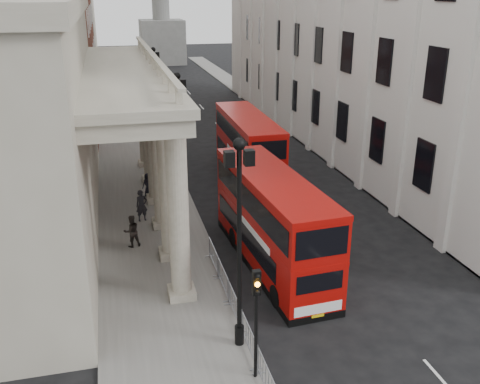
{
  "coord_description": "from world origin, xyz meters",
  "views": [
    {
      "loc": [
        -4.77,
        -13.03,
        13.11
      ],
      "look_at": [
        1.64,
        12.99,
        2.98
      ],
      "focal_mm": 40.0,
      "sensor_mm": 36.0,
      "label": 1
    }
  ],
  "objects_px": {
    "bus_near": "(272,219)",
    "pedestrian_a": "(142,206)",
    "pedestrian_c": "(148,185)",
    "lamp_post_north": "(155,87)",
    "bus_far": "(248,147)",
    "pedestrian_b": "(132,231)",
    "lamp_post_mid": "(179,129)",
    "traffic_light": "(256,305)",
    "lamp_post_south": "(239,233)"
  },
  "relations": [
    {
      "from": "lamp_post_north",
      "to": "pedestrian_c",
      "type": "relative_size",
      "value": 5.21
    },
    {
      "from": "lamp_post_north",
      "to": "bus_near",
      "type": "bearing_deg",
      "value": -82.91
    },
    {
      "from": "bus_near",
      "to": "bus_far",
      "type": "distance_m",
      "value": 13.23
    },
    {
      "from": "lamp_post_north",
      "to": "traffic_light",
      "type": "distance_m",
      "value": 34.07
    },
    {
      "from": "pedestrian_b",
      "to": "pedestrian_c",
      "type": "xyz_separation_m",
      "value": [
        1.48,
        7.46,
        -0.1
      ]
    },
    {
      "from": "pedestrian_c",
      "to": "pedestrian_b",
      "type": "bearing_deg",
      "value": -70.37
    },
    {
      "from": "traffic_light",
      "to": "pedestrian_b",
      "type": "distance_m",
      "value": 12.43
    },
    {
      "from": "bus_far",
      "to": "bus_near",
      "type": "bearing_deg",
      "value": -98.74
    },
    {
      "from": "lamp_post_south",
      "to": "traffic_light",
      "type": "relative_size",
      "value": 1.93
    },
    {
      "from": "bus_near",
      "to": "pedestrian_b",
      "type": "distance_m",
      "value": 7.77
    },
    {
      "from": "lamp_post_south",
      "to": "bus_far",
      "type": "xyz_separation_m",
      "value": [
        5.37,
        19.23,
        -2.44
      ]
    },
    {
      "from": "lamp_post_north",
      "to": "traffic_light",
      "type": "bearing_deg",
      "value": -89.83
    },
    {
      "from": "bus_far",
      "to": "pedestrian_b",
      "type": "distance_m",
      "value": 13.18
    },
    {
      "from": "pedestrian_b",
      "to": "bus_far",
      "type": "bearing_deg",
      "value": -148.5
    },
    {
      "from": "bus_far",
      "to": "pedestrian_b",
      "type": "bearing_deg",
      "value": -132.45
    },
    {
      "from": "pedestrian_a",
      "to": "traffic_light",
      "type": "bearing_deg",
      "value": -92.0
    },
    {
      "from": "lamp_post_north",
      "to": "bus_far",
      "type": "relative_size",
      "value": 0.76
    },
    {
      "from": "pedestrian_b",
      "to": "pedestrian_c",
      "type": "relative_size",
      "value": 1.12
    },
    {
      "from": "bus_near",
      "to": "pedestrian_a",
      "type": "distance_m",
      "value": 9.24
    },
    {
      "from": "lamp_post_south",
      "to": "pedestrian_a",
      "type": "height_order",
      "value": "lamp_post_south"
    },
    {
      "from": "bus_far",
      "to": "pedestrian_c",
      "type": "relative_size",
      "value": 6.87
    },
    {
      "from": "bus_near",
      "to": "lamp_post_north",
      "type": "bearing_deg",
      "value": 93.25
    },
    {
      "from": "lamp_post_mid",
      "to": "pedestrian_a",
      "type": "height_order",
      "value": "lamp_post_mid"
    },
    {
      "from": "bus_near",
      "to": "pedestrian_c",
      "type": "bearing_deg",
      "value": 112.05
    },
    {
      "from": "bus_far",
      "to": "lamp_post_mid",
      "type": "bearing_deg",
      "value": -148.31
    },
    {
      "from": "lamp_post_south",
      "to": "pedestrian_b",
      "type": "xyz_separation_m",
      "value": [
        -3.58,
        9.67,
        -3.89
      ]
    },
    {
      "from": "bus_near",
      "to": "pedestrian_c",
      "type": "height_order",
      "value": "bus_near"
    },
    {
      "from": "bus_far",
      "to": "pedestrian_a",
      "type": "height_order",
      "value": "bus_far"
    },
    {
      "from": "pedestrian_a",
      "to": "pedestrian_b",
      "type": "relative_size",
      "value": 1.07
    },
    {
      "from": "lamp_post_south",
      "to": "lamp_post_north",
      "type": "height_order",
      "value": "same"
    },
    {
      "from": "bus_far",
      "to": "pedestrian_b",
      "type": "xyz_separation_m",
      "value": [
        -8.96,
        -9.56,
        -1.45
      ]
    },
    {
      "from": "bus_near",
      "to": "pedestrian_a",
      "type": "relative_size",
      "value": 5.78
    },
    {
      "from": "lamp_post_south",
      "to": "lamp_post_north",
      "type": "distance_m",
      "value": 32.0
    },
    {
      "from": "pedestrian_a",
      "to": "pedestrian_b",
      "type": "bearing_deg",
      "value": -115.83
    },
    {
      "from": "lamp_post_north",
      "to": "bus_far",
      "type": "distance_m",
      "value": 14.07
    },
    {
      "from": "bus_near",
      "to": "pedestrian_b",
      "type": "relative_size",
      "value": 6.19
    },
    {
      "from": "lamp_post_south",
      "to": "pedestrian_b",
      "type": "bearing_deg",
      "value": 110.33
    },
    {
      "from": "bus_far",
      "to": "lamp_post_south",
      "type": "bearing_deg",
      "value": -104.94
    },
    {
      "from": "lamp_post_south",
      "to": "lamp_post_north",
      "type": "xyz_separation_m",
      "value": [
        0.0,
        32.0,
        0.0
      ]
    },
    {
      "from": "lamp_post_mid",
      "to": "lamp_post_north",
      "type": "distance_m",
      "value": 16.0
    },
    {
      "from": "lamp_post_south",
      "to": "bus_near",
      "type": "relative_size",
      "value": 0.75
    },
    {
      "from": "lamp_post_south",
      "to": "bus_near",
      "type": "distance_m",
      "value": 7.38
    },
    {
      "from": "lamp_post_mid",
      "to": "traffic_light",
      "type": "distance_m",
      "value": 18.11
    },
    {
      "from": "pedestrian_a",
      "to": "pedestrian_c",
      "type": "distance_m",
      "value": 4.13
    },
    {
      "from": "lamp_post_mid",
      "to": "bus_near",
      "type": "distance_m",
      "value": 10.61
    },
    {
      "from": "lamp_post_south",
      "to": "pedestrian_a",
      "type": "bearing_deg",
      "value": 102.13
    },
    {
      "from": "lamp_post_mid",
      "to": "traffic_light",
      "type": "relative_size",
      "value": 1.93
    },
    {
      "from": "bus_far",
      "to": "pedestrian_c",
      "type": "height_order",
      "value": "bus_far"
    },
    {
      "from": "lamp_post_south",
      "to": "lamp_post_north",
      "type": "bearing_deg",
      "value": 90.0
    },
    {
      "from": "traffic_light",
      "to": "pedestrian_c",
      "type": "bearing_deg",
      "value": 96.56
    }
  ]
}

